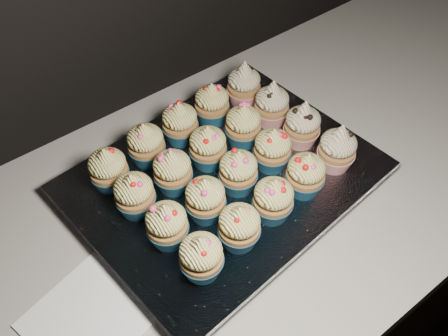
% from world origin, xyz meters
% --- Properties ---
extents(cabinet, '(2.40, 0.60, 0.86)m').
position_xyz_m(cabinet, '(0.00, 1.70, 0.43)').
color(cabinet, black).
rests_on(cabinet, ground).
extents(worktop, '(2.44, 0.64, 0.04)m').
position_xyz_m(worktop, '(0.00, 1.70, 0.88)').
color(worktop, beige).
rests_on(worktop, cabinet).
extents(napkin, '(0.18, 0.18, 0.00)m').
position_xyz_m(napkin, '(-0.36, 1.65, 0.90)').
color(napkin, white).
rests_on(napkin, worktop).
extents(baking_tray, '(0.47, 0.38, 0.02)m').
position_xyz_m(baking_tray, '(-0.07, 1.72, 0.91)').
color(baking_tray, black).
rests_on(baking_tray, worktop).
extents(foil_lining, '(0.51, 0.42, 0.01)m').
position_xyz_m(foil_lining, '(-0.07, 1.72, 0.93)').
color(foil_lining, silver).
rests_on(foil_lining, baking_tray).
extents(cupcake_0, '(0.06, 0.06, 0.08)m').
position_xyz_m(cupcake_0, '(-0.20, 1.60, 0.97)').
color(cupcake_0, navy).
rests_on(cupcake_0, foil_lining).
extents(cupcake_1, '(0.06, 0.06, 0.08)m').
position_xyz_m(cupcake_1, '(-0.13, 1.60, 0.97)').
color(cupcake_1, navy).
rests_on(cupcake_1, foil_lining).
extents(cupcake_2, '(0.06, 0.06, 0.08)m').
position_xyz_m(cupcake_2, '(-0.06, 1.61, 0.97)').
color(cupcake_2, navy).
rests_on(cupcake_2, foil_lining).
extents(cupcake_3, '(0.06, 0.06, 0.08)m').
position_xyz_m(cupcake_3, '(0.01, 1.62, 0.97)').
color(cupcake_3, navy).
rests_on(cupcake_3, foil_lining).
extents(cupcake_4, '(0.06, 0.06, 0.10)m').
position_xyz_m(cupcake_4, '(0.09, 1.62, 0.97)').
color(cupcake_4, red).
rests_on(cupcake_4, foil_lining).
extents(cupcake_5, '(0.06, 0.06, 0.08)m').
position_xyz_m(cupcake_5, '(-0.21, 1.67, 0.97)').
color(cupcake_5, navy).
rests_on(cupcake_5, foil_lining).
extents(cupcake_6, '(0.06, 0.06, 0.08)m').
position_xyz_m(cupcake_6, '(-0.14, 1.67, 0.97)').
color(cupcake_6, navy).
rests_on(cupcake_6, foil_lining).
extents(cupcake_7, '(0.06, 0.06, 0.08)m').
position_xyz_m(cupcake_7, '(-0.07, 1.69, 0.97)').
color(cupcake_7, navy).
rests_on(cupcake_7, foil_lining).
extents(cupcake_8, '(0.06, 0.06, 0.08)m').
position_xyz_m(cupcake_8, '(0.01, 1.69, 0.97)').
color(cupcake_8, navy).
rests_on(cupcake_8, foil_lining).
extents(cupcake_9, '(0.06, 0.06, 0.10)m').
position_xyz_m(cupcake_9, '(0.09, 1.70, 0.97)').
color(cupcake_9, red).
rests_on(cupcake_9, foil_lining).
extents(cupcake_10, '(0.06, 0.06, 0.08)m').
position_xyz_m(cupcake_10, '(-0.22, 1.75, 0.97)').
color(cupcake_10, navy).
rests_on(cupcake_10, foil_lining).
extents(cupcake_11, '(0.06, 0.06, 0.08)m').
position_xyz_m(cupcake_11, '(-0.15, 1.75, 0.97)').
color(cupcake_11, navy).
rests_on(cupcake_11, foil_lining).
extents(cupcake_12, '(0.06, 0.06, 0.08)m').
position_xyz_m(cupcake_12, '(-0.07, 1.76, 0.97)').
color(cupcake_12, navy).
rests_on(cupcake_12, foil_lining).
extents(cupcake_13, '(0.06, 0.06, 0.08)m').
position_xyz_m(cupcake_13, '(0.01, 1.76, 0.97)').
color(cupcake_13, navy).
rests_on(cupcake_13, foil_lining).
extents(cupcake_14, '(0.06, 0.06, 0.10)m').
position_xyz_m(cupcake_14, '(0.08, 1.77, 0.97)').
color(cupcake_14, red).
rests_on(cupcake_14, foil_lining).
extents(cupcake_15, '(0.06, 0.06, 0.08)m').
position_xyz_m(cupcake_15, '(-0.23, 1.81, 0.97)').
color(cupcake_15, navy).
rests_on(cupcake_15, foil_lining).
extents(cupcake_16, '(0.06, 0.06, 0.08)m').
position_xyz_m(cupcake_16, '(-0.15, 1.82, 0.97)').
color(cupcake_16, navy).
rests_on(cupcake_16, foil_lining).
extents(cupcake_17, '(0.06, 0.06, 0.08)m').
position_xyz_m(cupcake_17, '(-0.08, 1.83, 0.97)').
color(cupcake_17, navy).
rests_on(cupcake_17, foil_lining).
extents(cupcake_18, '(0.06, 0.06, 0.08)m').
position_xyz_m(cupcake_18, '(-0.00, 1.84, 0.97)').
color(cupcake_18, navy).
rests_on(cupcake_18, foil_lining).
extents(cupcake_19, '(0.06, 0.06, 0.10)m').
position_xyz_m(cupcake_19, '(0.07, 1.84, 0.97)').
color(cupcake_19, red).
rests_on(cupcake_19, foil_lining).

